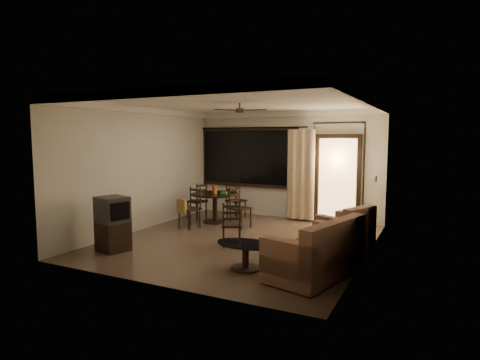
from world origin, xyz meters
The scene contains 12 objects.
ground centered at (0.00, 0.00, 0.00)m, with size 5.50×5.50×0.00m, color #7F6651.
room_shell centered at (0.59, 1.77, 1.83)m, with size 5.50×6.70×5.50m.
dining_table centered at (-1.38, 1.38, 0.58)m, with size 1.17×1.17×0.95m.
dining_chair_west centered at (-2.04, 1.59, 0.28)m, with size 0.51×0.51×0.95m.
dining_chair_east centered at (-0.57, 1.16, 0.28)m, with size 0.51×0.51×0.95m.
dining_chair_south centered at (-1.60, 0.55, 0.31)m, with size 0.51×0.55×0.95m.
dining_chair_north centered at (-1.18, 2.14, 0.28)m, with size 0.51×0.51×0.95m.
tv_cabinet centered at (-1.82, -1.68, 0.51)m, with size 0.64×0.61×1.02m.
sofa centered at (2.02, -1.36, 0.35)m, with size 1.27×1.81×0.88m.
armchair centered at (2.10, 0.35, 0.34)m, with size 1.08×1.08×0.83m.
coffee_table centered at (0.87, -1.54, 0.29)m, with size 0.99×0.59×0.43m.
side_chair centered at (0.03, -0.41, 0.26)m, with size 0.52×0.52×0.88m.
Camera 1 is at (3.59, -7.20, 2.11)m, focal length 30.00 mm.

